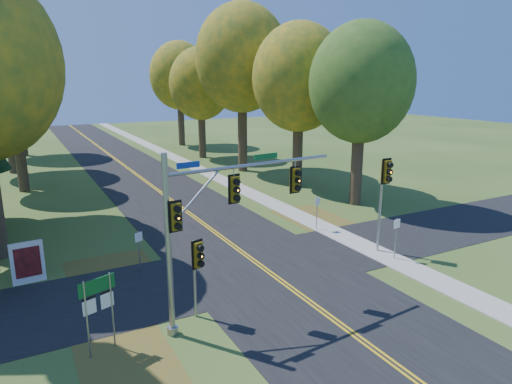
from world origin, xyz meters
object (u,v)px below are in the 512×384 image
east_signal_pole (385,182)px  info_kiosk (28,263)px  traffic_mast (215,214)px  route_sign_cluster (98,300)px

east_signal_pole → info_kiosk: east_signal_pole is taller
traffic_mast → east_signal_pole: 10.55m
east_signal_pole → route_sign_cluster: east_signal_pole is taller
route_sign_cluster → info_kiosk: route_sign_cluster is taller
traffic_mast → east_signal_pole: (10.29, 2.31, -0.40)m
traffic_mast → info_kiosk: 9.83m
traffic_mast → info_kiosk: traffic_mast is taller
info_kiosk → traffic_mast: bearing=-53.5°
route_sign_cluster → east_signal_pole: bearing=-10.7°
traffic_mast → info_kiosk: size_ratio=3.78×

